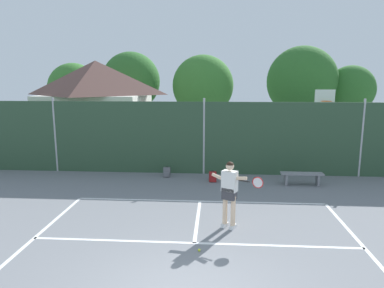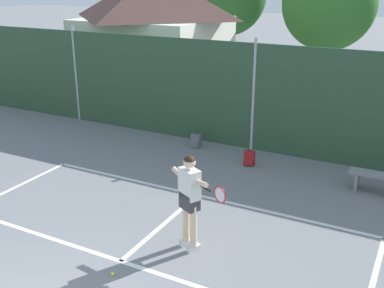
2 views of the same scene
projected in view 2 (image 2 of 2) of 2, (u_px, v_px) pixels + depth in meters
name	position (u px, v px, depth m)	size (l,w,h in m)	color
chainlink_fence	(253.00, 98.00, 13.26)	(26.09, 0.09, 3.24)	#2D4C33
clubhouse_building	(154.00, 32.00, 19.38)	(5.67, 5.39, 5.04)	silver
treeline_backdrop	(348.00, 2.00, 21.57)	(23.77, 4.46, 6.37)	brown
tennis_player	(190.00, 194.00, 8.40)	(1.35, 0.62, 1.85)	silver
tennis_ball	(113.00, 274.00, 7.94)	(0.07, 0.07, 0.07)	#CCE033
backpack_grey	(196.00, 141.00, 13.86)	(0.28, 0.25, 0.46)	slate
backpack_red	(249.00, 158.00, 12.54)	(0.30, 0.27, 0.46)	maroon
courtside_bench	(384.00, 180.00, 10.83)	(1.60, 0.36, 0.48)	gray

